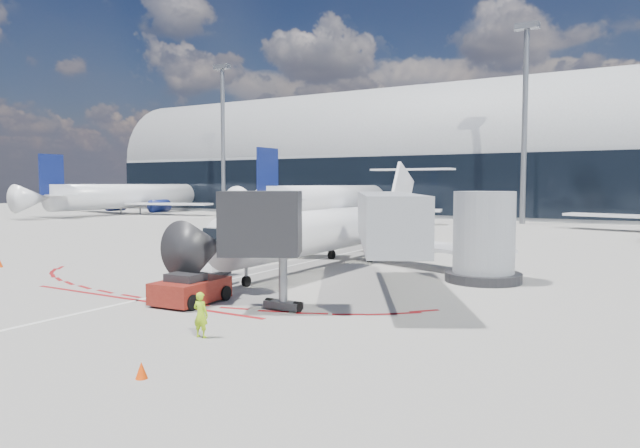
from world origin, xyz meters
The scene contains 15 objects.
ground centered at (0.00, 0.00, 0.00)m, with size 260.00×260.00×0.00m, color slate.
apron_centerline centered at (0.00, 2.00, 0.01)m, with size 0.25×40.00×0.01m, color silver.
apron_stop_bar centered at (0.00, -11.50, 0.01)m, with size 14.00×0.25×0.01m, color maroon.
terminal_building centered at (0.00, 64.97, 8.52)m, with size 150.00×24.15×24.00m.
jet_bridge centered at (9.79, -3.01, 3.01)m, with size 10.03×15.20×4.90m.
light_mast_west centered at (-45.00, 48.00, 12.50)m, with size 0.70×0.70×25.00m, color slate.
light_mast_centre centered at (5.00, 48.00, 12.50)m, with size 0.70×0.70×25.00m, color slate.
regional_jet centered at (2.11, 3.82, 2.33)m, with size 22.58×27.84×6.97m.
pushback_tug centered at (2.48, -10.73, 0.60)m, with size 2.40×5.28×1.36m.
ramp_worker centered at (6.69, -14.70, 0.78)m, with size 0.57×0.37×1.56m, color #A6DE17.
uld_container centered at (-2.00, -4.49, 0.92)m, with size 2.10×1.83×1.86m.
safety_cone_left centered at (-15.28, -8.80, 0.27)m, with size 0.39×0.39×0.54m, color #E73D04.
safety_cone_right centered at (8.13, -18.60, 0.23)m, with size 0.33×0.33×0.46m, color #E73D04.
bg_airliner_0 centered at (-58.44, 40.31, 6.02)m, with size 37.21×39.40×12.04m, color silver, non-canonical shape.
bg_airliner_1 centered at (-18.70, 39.88, 5.82)m, with size 35.97×38.08×11.64m, color silver, non-canonical shape.
Camera 1 is at (19.79, -29.01, 5.20)m, focal length 32.00 mm.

